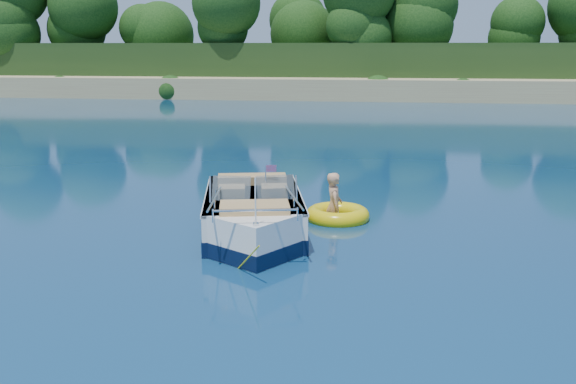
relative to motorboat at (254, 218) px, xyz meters
name	(u,v)px	position (x,y,z in m)	size (l,w,h in m)	color
ground	(283,260)	(0.83, -1.51, -0.35)	(160.00, 160.00, 0.00)	#0B284F
shoreline	(365,71)	(0.83, 62.27, 0.62)	(170.00, 59.00, 6.00)	tan
treeline	(360,23)	(0.87, 39.51, 5.20)	(150.00, 7.12, 8.19)	black
motorboat	(254,218)	(0.00, 0.00, 0.00)	(2.66, 5.38, 1.82)	white
tow_tube	(338,215)	(1.61, 1.42, -0.26)	(1.73, 1.73, 0.37)	yellow
boy	(334,219)	(1.52, 1.41, -0.35)	(0.56, 0.37, 1.55)	tan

